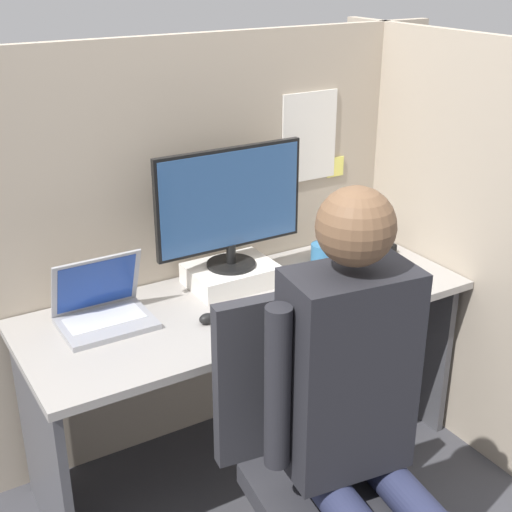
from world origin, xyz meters
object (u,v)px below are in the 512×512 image
at_px(office_chair, 316,459).
at_px(person, 360,403).
at_px(carrot_toy, 334,302).
at_px(paper_box, 231,275).
at_px(coffee_mug, 322,254).
at_px(laptop, 103,311).
at_px(monitor, 230,204).
at_px(stapler, 383,245).

distance_m(office_chair, person, 0.32).
xyz_separation_m(carrot_toy, person, (-0.37, -0.61, 0.06)).
distance_m(paper_box, coffee_mug, 0.42).
height_order(laptop, coffee_mug, laptop).
bearing_deg(carrot_toy, paper_box, 122.87).
relative_size(monitor, carrot_toy, 4.10).
xyz_separation_m(monitor, coffee_mug, (0.42, -0.02, -0.28)).
bearing_deg(paper_box, monitor, 90.00).
height_order(carrot_toy, office_chair, office_chair).
xyz_separation_m(monitor, person, (-0.14, -0.96, -0.25)).
xyz_separation_m(monitor, carrot_toy, (0.23, -0.35, -0.31)).
distance_m(stapler, carrot_toy, 0.59).
bearing_deg(carrot_toy, coffee_mug, 60.39).
height_order(laptop, office_chair, office_chair).
bearing_deg(office_chair, paper_box, 78.54).
height_order(person, coffee_mug, person).
height_order(office_chair, coffee_mug, office_chair).
bearing_deg(paper_box, coffee_mug, -2.18).
bearing_deg(monitor, laptop, -174.99).
distance_m(monitor, carrot_toy, 0.52).
xyz_separation_m(paper_box, carrot_toy, (0.23, -0.35, -0.02)).
distance_m(laptop, person, 0.99).
bearing_deg(coffee_mug, stapler, -3.84).
height_order(paper_box, coffee_mug, coffee_mug).
bearing_deg(stapler, paper_box, 177.12).
bearing_deg(paper_box, laptop, -175.30).
xyz_separation_m(laptop, coffee_mug, (0.94, 0.03, -0.01)).
height_order(stapler, person, person).
bearing_deg(laptop, carrot_toy, -22.17).
xyz_separation_m(stapler, coffee_mug, (-0.31, 0.02, 0.02)).
relative_size(paper_box, monitor, 0.55).
bearing_deg(office_chair, stapler, 40.88).
distance_m(laptop, coffee_mug, 0.94).
xyz_separation_m(stapler, office_chair, (-0.89, -0.77, -0.23)).
bearing_deg(person, paper_box, 81.49).
xyz_separation_m(laptop, carrot_toy, (0.75, -0.31, -0.03)).
distance_m(paper_box, stapler, 0.72).
relative_size(stapler, person, 0.09).
distance_m(stapler, coffee_mug, 0.31).
relative_size(carrot_toy, coffee_mug, 1.55).
bearing_deg(laptop, office_chair, -64.39).
height_order(office_chair, person, person).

